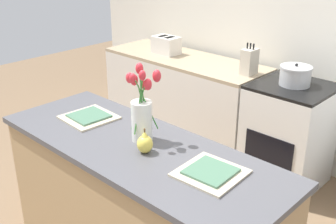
% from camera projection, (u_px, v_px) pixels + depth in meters
% --- Properties ---
extents(back_wall, '(5.20, 0.08, 2.70)m').
position_uv_depth(back_wall, '(313.00, 17.00, 3.48)').
color(back_wall, silver).
rests_on(back_wall, ground_plane).
extents(kitchen_island, '(1.80, 0.66, 0.92)m').
position_uv_depth(kitchen_island, '(139.00, 213.00, 2.50)').
color(kitchen_island, tan).
rests_on(kitchen_island, ground_plane).
extents(back_counter, '(1.68, 0.60, 0.88)m').
position_uv_depth(back_counter, '(184.00, 100.00, 4.24)').
color(back_counter, silver).
rests_on(back_counter, ground_plane).
extents(stove_range, '(0.60, 0.61, 0.88)m').
position_uv_depth(stove_range, '(288.00, 135.00, 3.51)').
color(stove_range, silver).
rests_on(stove_range, ground_plane).
extents(flower_vase, '(0.16, 0.17, 0.44)m').
position_uv_depth(flower_vase, '(142.00, 113.00, 2.31)').
color(flower_vase, silver).
rests_on(flower_vase, kitchen_island).
extents(pear_figurine, '(0.09, 0.09, 0.14)m').
position_uv_depth(pear_figurine, '(145.00, 143.00, 2.22)').
color(pear_figurine, '#E5CC4C').
rests_on(pear_figurine, kitchen_island).
extents(plate_setting_left, '(0.31, 0.31, 0.02)m').
position_uv_depth(plate_setting_left, '(89.00, 117.00, 2.65)').
color(plate_setting_left, beige).
rests_on(plate_setting_left, kitchen_island).
extents(plate_setting_right, '(0.31, 0.31, 0.02)m').
position_uv_depth(plate_setting_right, '(211.00, 172.00, 2.03)').
color(plate_setting_right, beige).
rests_on(plate_setting_right, kitchen_island).
extents(toaster, '(0.28, 0.18, 0.17)m').
position_uv_depth(toaster, '(166.00, 45.00, 4.18)').
color(toaster, silver).
rests_on(toaster, back_counter).
extents(cooking_pot, '(0.25, 0.25, 0.18)m').
position_uv_depth(cooking_pot, '(295.00, 76.00, 3.31)').
color(cooking_pot, '#B2B5B7').
rests_on(cooking_pot, stove_range).
extents(knife_block, '(0.10, 0.14, 0.27)m').
position_uv_depth(knife_block, '(249.00, 62.00, 3.55)').
color(knife_block, beige).
rests_on(knife_block, back_counter).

